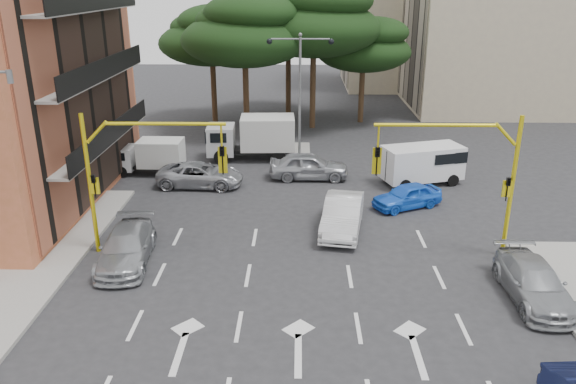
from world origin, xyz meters
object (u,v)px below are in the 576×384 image
car_blue_compact (407,196)px  box_truck_a (149,157)px  signal_mast_left (131,165)px  car_silver_cross_b (309,166)px  car_white_hatch (343,214)px  street_lamp_center (300,74)px  car_silver_cross_a (200,175)px  car_silver_parked (534,282)px  signal_mast_right (470,167)px  van_white (422,165)px  box_truck_b (252,138)px  car_silver_wagon (126,247)px

car_blue_compact → box_truck_a: box_truck_a is taller
signal_mast_left → car_blue_compact: 13.78m
signal_mast_left → car_silver_cross_b: size_ratio=1.31×
car_white_hatch → street_lamp_center: bearing=109.3°
car_blue_compact → car_silver_cross_a: car_silver_cross_a is taller
car_silver_parked → signal_mast_right: bearing=115.3°
box_truck_a → car_white_hatch: bearing=-124.8°
signal_mast_right → car_white_hatch: 6.19m
van_white → car_silver_cross_a: bearing=-103.9°
car_silver_cross_b → street_lamp_center: bearing=7.1°
car_silver_parked → box_truck_b: (-11.56, 17.02, 0.73)m
car_silver_cross_b → van_white: size_ratio=1.03×
car_silver_wagon → car_silver_cross_b: size_ratio=1.03×
box_truck_a → box_truck_b: 6.72m
signal_mast_right → signal_mast_left: bearing=180.0°
signal_mast_left → car_blue_compact: bearing=23.3°
car_silver_cross_a → street_lamp_center: bearing=-41.1°
car_silver_wagon → car_silver_parked: bearing=-14.3°
car_blue_compact → van_white: (1.46, 3.72, 0.49)m
car_silver_parked → van_white: (-1.53, 12.52, 0.44)m
van_white → box_truck_a: (-15.95, 1.36, -0.06)m
signal_mast_right → car_silver_cross_b: 11.93m
signal_mast_left → car_blue_compact: signal_mast_left is taller
signal_mast_right → car_silver_cross_a: size_ratio=1.25×
street_lamp_center → car_blue_compact: 11.37m
car_silver_wagon → car_silver_cross_a: 9.37m
car_silver_parked → box_truck_b: box_truck_b is taller
signal_mast_left → signal_mast_right: bearing=0.0°
car_white_hatch → box_truck_a: 13.60m
car_silver_cross_a → car_silver_cross_b: bearing=-74.0°
street_lamp_center → car_silver_wagon: size_ratio=1.64×
car_silver_cross_a → signal_mast_right: bearing=-120.8°
car_blue_compact → signal_mast_left: bearing=-92.5°
car_silver_wagon → car_silver_parked: 15.73m
car_blue_compact → box_truck_a: (-14.49, 5.08, 0.43)m
street_lamp_center → car_white_hatch: (2.01, -11.62, -4.64)m
car_silver_cross_a → box_truck_a: bearing=61.4°
car_white_hatch → box_truck_a: box_truck_a is taller
street_lamp_center → box_truck_a: size_ratio=1.82×
car_silver_cross_b → signal_mast_right: bearing=-147.3°
car_white_hatch → signal_mast_right: bearing=-17.0°
signal_mast_right → car_silver_cross_b: signal_mast_right is taller
signal_mast_left → car_silver_cross_b: bearing=52.7°
car_silver_parked → car_silver_cross_a: bearing=139.7°
car_silver_wagon → box_truck_a: 11.54m
box_truck_b → car_silver_cross_a: bearing=152.3°
signal_mast_right → signal_mast_left: 13.61m
box_truck_a → box_truck_b: box_truck_b is taller
signal_mast_right → van_white: (0.15, 9.01, -2.77)m
car_silver_cross_b → car_white_hatch: bearing=-168.9°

